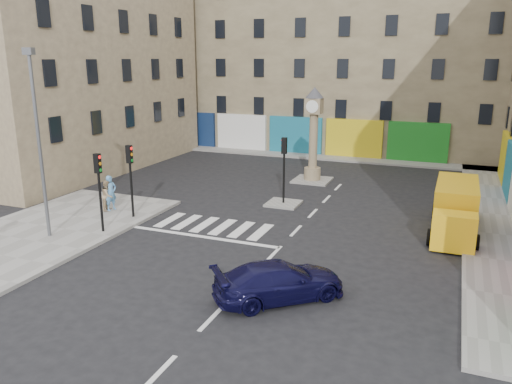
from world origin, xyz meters
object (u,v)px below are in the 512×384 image
Objects in this scene: traffic_light_left_far at (130,170)px; lamp_post at (38,135)px; clock_pillar at (314,128)px; navy_sedan at (279,281)px; yellow_van at (455,209)px; pedestrian_blue at (111,193)px; traffic_light_island at (284,160)px; traffic_light_left_near at (99,180)px; pedestrian_tan at (108,195)px.

lamp_post is (-1.90, -3.80, 2.17)m from traffic_light_left_far.
navy_sedan is at bearing -78.13° from clock_pillar.
pedestrian_blue is (-17.06, -3.61, -0.03)m from yellow_van.
navy_sedan is at bearing -100.60° from pedestrian_blue.
traffic_light_island is 9.52m from pedestrian_blue.
traffic_light_left_near is at bearing -90.00° from traffic_light_left_far.
traffic_light_left_far is 11.43m from navy_sedan.
traffic_light_left_far is 2.54m from pedestrian_tan.
lamp_post is 5.73m from pedestrian_blue.
traffic_light_island is (6.30, 5.40, -0.03)m from traffic_light_left_far.
traffic_light_island is 6.07m from clock_pillar.
clock_pillar reaches higher than pedestrian_blue.
clock_pillar is (6.30, 13.80, 0.93)m from traffic_light_left_near.
pedestrian_tan is at bearing 166.49° from traffic_light_left_far.
yellow_van is (15.30, 4.18, -1.50)m from traffic_light_left_far.
navy_sedan is (9.84, -3.07, -1.96)m from traffic_light_left_near.
traffic_light_left_near is at bearing -156.54° from yellow_van.
lamp_post is 17.31m from clock_pillar.
traffic_light_left_near is 0.61× the size of clock_pillar.
pedestrian_blue is (-1.76, 2.96, -1.53)m from traffic_light_left_near.
pedestrian_tan is (-1.88, 0.45, -1.65)m from traffic_light_left_far.
pedestrian_tan is (-11.72, 5.92, 0.31)m from navy_sedan.
clock_pillar is 13.90m from pedestrian_tan.
clock_pillar is 0.98× the size of yellow_van.
pedestrian_blue is at bearing 120.71° from traffic_light_left_near.
lamp_post is at bearing 40.08° from navy_sedan.
traffic_light_left_far is 0.45× the size of lamp_post.
clock_pillar is at bearing 65.45° from traffic_light_left_near.
pedestrian_blue is at bearing -126.65° from clock_pillar.
navy_sedan is 11.09m from yellow_van.
yellow_van is at bearing 24.88° from lamp_post.
traffic_light_island reaches higher than pedestrian_blue.
traffic_light_left_near is at bearing -161.23° from pedestrian_tan.
navy_sedan is (9.84, -5.47, -1.96)m from traffic_light_left_far.
traffic_light_left_near reaches higher than pedestrian_blue.
traffic_light_left_near reaches higher than navy_sedan.
clock_pillar is (0.00, 6.00, 0.96)m from traffic_light_island.
clock_pillar is 11.79m from yellow_van.
traffic_light_left_near reaches higher than yellow_van.
traffic_light_left_far is 1.00× the size of traffic_light_island.
traffic_light_left_near is 15.19m from clock_pillar.
clock_pillar reaches higher than pedestrian_tan.
traffic_light_island is at bearing -73.43° from pedestrian_tan.
yellow_van is 17.58m from pedestrian_tan.
pedestrian_blue is (-11.60, 6.03, 0.43)m from navy_sedan.
lamp_post reaches higher than traffic_light_left_far.
yellow_van is at bearing 23.26° from traffic_light_left_near.
traffic_light_left_far is 15.93m from yellow_van.
traffic_light_left_near is 3.21m from lamp_post.
pedestrian_blue reaches higher than pedestrian_tan.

